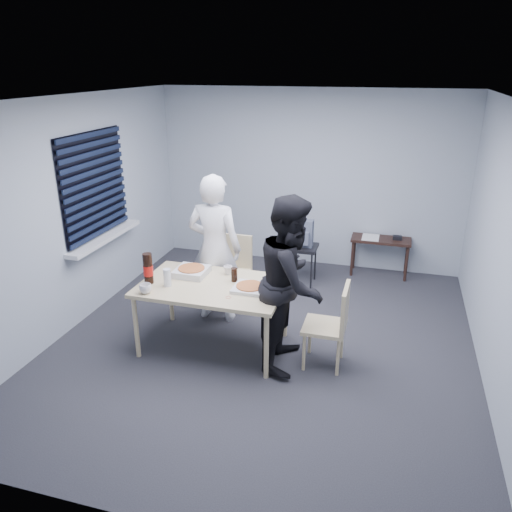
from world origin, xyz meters
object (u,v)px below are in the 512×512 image
(mug_a, at_px, (145,289))
(stool, at_px, (302,253))
(chair_far, at_px, (234,265))
(mug_b, at_px, (228,270))
(backpack, at_px, (303,234))
(dining_table, at_px, (213,290))
(chair_right, at_px, (333,321))
(person_black, at_px, (292,283))
(person_white, at_px, (215,249))
(side_table, at_px, (381,244))
(soda_bottle, at_px, (148,269))

(mug_a, bearing_deg, stool, 63.05)
(chair_far, xyz_separation_m, mug_b, (0.19, -0.79, 0.27))
(stool, distance_m, backpack, 0.29)
(dining_table, xyz_separation_m, chair_right, (1.29, -0.02, -0.17))
(dining_table, distance_m, stool, 2.03)
(chair_far, bearing_deg, stool, 48.84)
(person_black, xyz_separation_m, mug_b, (-0.79, 0.35, -0.10))
(person_white, relative_size, side_table, 2.11)
(side_table, bearing_deg, person_black, -106.74)
(chair_right, relative_size, stool, 1.61)
(person_black, relative_size, stool, 3.20)
(chair_far, distance_m, side_table, 2.26)
(dining_table, xyz_separation_m, soda_bottle, (-0.66, -0.14, 0.22))
(person_black, xyz_separation_m, mug_a, (-1.43, -0.34, -0.10))
(dining_table, height_order, chair_far, chair_far)
(person_white, height_order, stool, person_white)
(person_white, xyz_separation_m, soda_bottle, (-0.45, -0.79, 0.01))
(person_white, bearing_deg, soda_bottle, 60.69)
(chair_far, distance_m, stool, 1.10)
(backpack, bearing_deg, person_black, -58.47)
(mug_a, bearing_deg, soda_bottle, 109.38)
(stool, bearing_deg, soda_bottle, -121.25)
(chair_far, height_order, side_table, chair_far)
(person_black, bearing_deg, mug_a, 103.36)
(chair_right, height_order, person_black, person_black)
(backpack, bearing_deg, dining_table, -83.29)
(chair_right, bearing_deg, backpack, 109.57)
(chair_right, height_order, person_white, person_white)
(dining_table, distance_m, person_black, 0.88)
(person_black, relative_size, side_table, 2.11)
(chair_right, bearing_deg, person_white, 155.86)
(side_table, bearing_deg, chair_far, -140.79)
(chair_right, distance_m, stool, 2.06)
(dining_table, xyz_separation_m, person_white, (-0.21, 0.65, 0.21))
(dining_table, bearing_deg, person_black, -2.80)
(chair_far, xyz_separation_m, person_white, (-0.08, -0.45, 0.37))
(chair_far, bearing_deg, person_black, -49.21)
(dining_table, bearing_deg, side_table, 57.23)
(chair_right, height_order, side_table, chair_right)
(chair_far, bearing_deg, soda_bottle, -113.17)
(person_black, relative_size, mug_a, 14.39)
(person_black, height_order, mug_b, person_black)
(mug_a, xyz_separation_m, mug_b, (0.64, 0.69, -0.00))
(soda_bottle, bearing_deg, mug_b, 32.01)
(chair_far, distance_m, mug_a, 1.57)
(side_table, bearing_deg, mug_a, -127.13)
(stool, distance_m, soda_bottle, 2.46)
(chair_far, bearing_deg, backpack, 48.45)
(mug_a, bearing_deg, backpack, 62.93)
(dining_table, relative_size, soda_bottle, 4.61)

